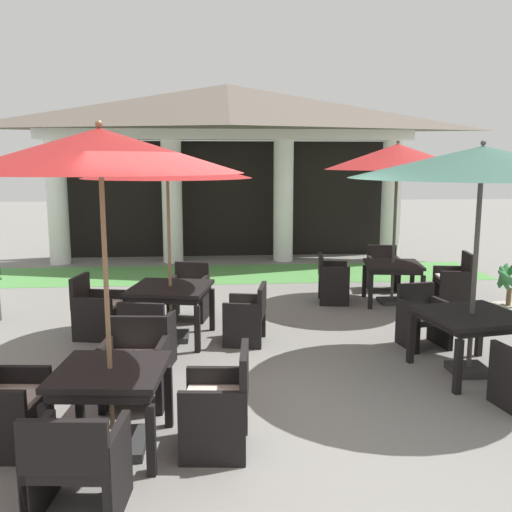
% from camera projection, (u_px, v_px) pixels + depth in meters
% --- Properties ---
extents(ground_plane, '(60.00, 60.00, 0.00)m').
position_uv_depth(ground_plane, '(258.00, 429.00, 5.16)').
color(ground_plane, gray).
extents(background_pavilion, '(9.24, 2.52, 4.20)m').
position_uv_depth(background_pavilion, '(227.00, 129.00, 13.37)').
color(background_pavilion, white).
rests_on(background_pavilion, ground).
extents(lawn_strip, '(11.04, 2.09, 0.01)m').
position_uv_depth(lawn_strip, '(231.00, 274.00, 12.23)').
color(lawn_strip, '#519347').
rests_on(lawn_strip, ground).
extents(patio_table_near_foreground, '(1.20, 1.20, 0.72)m').
position_uv_depth(patio_table_near_foreground, '(472.00, 321.00, 6.42)').
color(patio_table_near_foreground, black).
rests_on(patio_table_near_foreground, ground).
extents(patio_umbrella_near_foreground, '(2.92, 2.92, 2.65)m').
position_uv_depth(patio_umbrella_near_foreground, '(482.00, 163.00, 6.13)').
color(patio_umbrella_near_foreground, '#2D2D2D').
rests_on(patio_umbrella_near_foreground, ground).
extents(patio_chair_near_foreground_north, '(0.63, 0.62, 0.81)m').
position_uv_depth(patio_chair_near_foreground_north, '(423.00, 318.00, 7.43)').
color(patio_chair_near_foreground_north, black).
rests_on(patio_chair_near_foreground_north, ground).
extents(patio_table_mid_left, '(0.97, 0.97, 0.72)m').
position_uv_depth(patio_table_mid_left, '(110.00, 380.00, 4.72)').
color(patio_table_mid_left, black).
rests_on(patio_table_mid_left, ground).
extents(patio_umbrella_mid_left, '(2.26, 2.26, 2.75)m').
position_uv_depth(patio_umbrella_mid_left, '(100.00, 155.00, 4.41)').
color(patio_umbrella_mid_left, '#2D2D2D').
rests_on(patio_umbrella_mid_left, ground).
extents(patio_chair_mid_left_east, '(0.60, 0.65, 0.89)m').
position_uv_depth(patio_chair_mid_left_east, '(220.00, 404.00, 4.74)').
color(patio_chair_mid_left_east, black).
rests_on(patio_chair_mid_left_east, ground).
extents(patio_chair_mid_left_north, '(0.67, 0.57, 0.86)m').
position_uv_depth(patio_chair_mid_left_north, '(135.00, 364.00, 5.65)').
color(patio_chair_mid_left_north, black).
rests_on(patio_chair_mid_left_north, ground).
extents(patio_chair_mid_left_south, '(0.66, 0.62, 0.81)m').
position_uv_depth(patio_chair_mid_left_south, '(77.00, 462.00, 3.86)').
color(patio_chair_mid_left_south, black).
rests_on(patio_chair_mid_left_south, ground).
extents(patio_chair_mid_left_west, '(0.59, 0.65, 0.82)m').
position_uv_depth(patio_chair_mid_left_west, '(5.00, 405.00, 4.77)').
color(patio_chair_mid_left_west, black).
rests_on(patio_chair_mid_left_west, ground).
extents(patio_table_mid_right, '(1.21, 1.21, 0.75)m').
position_uv_depth(patio_table_mid_right, '(170.00, 293.00, 7.66)').
color(patio_table_mid_right, black).
rests_on(patio_table_mid_right, ground).
extents(patio_umbrella_mid_right, '(2.24, 2.24, 2.57)m').
position_uv_depth(patio_umbrella_mid_right, '(167.00, 169.00, 7.38)').
color(patio_umbrella_mid_right, '#2D2D2D').
rests_on(patio_umbrella_mid_right, ground).
extents(patio_chair_mid_right_west, '(0.68, 0.67, 0.87)m').
position_uv_depth(patio_chair_mid_right_west, '(97.00, 309.00, 7.83)').
color(patio_chair_mid_right_west, black).
rests_on(patio_chair_mid_right_west, ground).
extents(patio_chair_mid_right_south, '(0.66, 0.61, 0.83)m').
position_uv_depth(patio_chair_mid_right_south, '(147.00, 335.00, 6.67)').
color(patio_chair_mid_right_south, black).
rests_on(patio_chair_mid_right_south, ground).
extents(patio_chair_mid_right_north, '(0.66, 0.66, 0.85)m').
position_uv_depth(patio_chair_mid_right_north, '(189.00, 293.00, 8.74)').
color(patio_chair_mid_right_north, black).
rests_on(patio_chair_mid_right_north, ground).
extents(patio_chair_mid_right_east, '(0.62, 0.69, 0.79)m').
position_uv_depth(patio_chair_mid_right_east, '(247.00, 315.00, 7.58)').
color(patio_chair_mid_right_east, black).
rests_on(patio_chair_mid_right_east, ground).
extents(patio_table_far_back, '(1.04, 1.04, 0.71)m').
position_uv_depth(patio_table_far_back, '(393.00, 269.00, 9.64)').
color(patio_table_far_back, black).
rests_on(patio_table_far_back, ground).
extents(patio_umbrella_far_back, '(2.42, 2.42, 2.77)m').
position_uv_depth(patio_umbrella_far_back, '(397.00, 158.00, 9.33)').
color(patio_umbrella_far_back, '#2D2D2D').
rests_on(patio_umbrella_far_back, ground).
extents(patio_chair_far_back_west, '(0.59, 0.68, 0.84)m').
position_uv_depth(patio_chair_far_back_west, '(332.00, 279.00, 9.74)').
color(patio_chair_far_back_west, black).
rests_on(patio_chair_far_back_west, ground).
extents(patio_chair_far_back_east, '(0.61, 0.61, 0.90)m').
position_uv_depth(patio_chair_far_back_east, '(454.00, 281.00, 9.60)').
color(patio_chair_far_back_east, black).
rests_on(patio_chair_far_back_east, ground).
extents(patio_chair_far_back_north, '(0.64, 0.64, 0.83)m').
position_uv_depth(patio_chair_far_back_north, '(383.00, 270.00, 10.70)').
color(patio_chair_far_back_north, black).
rests_on(patio_chair_far_back_north, ground).
extents(potted_palm_right_edge, '(0.58, 0.59, 1.04)m').
position_uv_depth(potted_palm_right_edge, '(508.00, 305.00, 8.44)').
color(potted_palm_right_edge, '#B2AD9E').
rests_on(potted_palm_right_edge, ground).
extents(terracotta_urn, '(0.27, 0.27, 0.38)m').
position_uv_depth(terracotta_urn, '(196.00, 281.00, 10.76)').
color(terracotta_urn, brown).
rests_on(terracotta_urn, ground).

